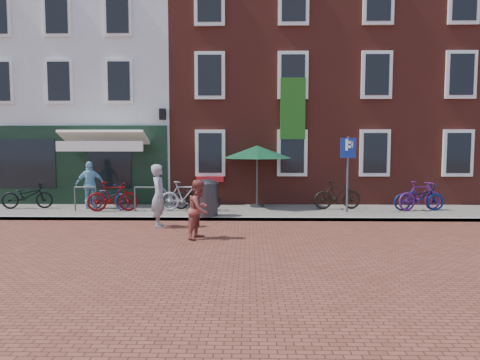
{
  "coord_description": "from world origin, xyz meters",
  "views": [
    {
      "loc": [
        1.92,
        -13.18,
        2.32
      ],
      "look_at": [
        1.65,
        0.19,
        1.23
      ],
      "focal_mm": 32.96,
      "sensor_mm": 36.0,
      "label": 1
    }
  ],
  "objects_px": {
    "parking_sign": "(348,161)",
    "boy": "(199,209)",
    "bicycle_0": "(27,196)",
    "litter_bin": "(207,196)",
    "bicycle_6": "(419,197)",
    "cafe_person": "(90,185)",
    "bicycle_1": "(113,197)",
    "bicycle_7": "(420,196)",
    "bicycle_3": "(185,196)",
    "bicycle_4": "(197,197)",
    "parasol": "(257,149)",
    "bicycle_2": "(109,196)",
    "bicycle_5": "(338,195)",
    "woman": "(159,196)"
  },
  "relations": [
    {
      "from": "cafe_person",
      "to": "bicycle_1",
      "type": "height_order",
      "value": "cafe_person"
    },
    {
      "from": "bicycle_3",
      "to": "parking_sign",
      "type": "bearing_deg",
      "value": -90.09
    },
    {
      "from": "bicycle_3",
      "to": "bicycle_6",
      "type": "relative_size",
      "value": 0.97
    },
    {
      "from": "litter_bin",
      "to": "bicycle_6",
      "type": "distance_m",
      "value": 7.1
    },
    {
      "from": "parasol",
      "to": "bicycle_7",
      "type": "xyz_separation_m",
      "value": [
        5.46,
        -0.76,
        -1.54
      ]
    },
    {
      "from": "bicycle_5",
      "to": "parasol",
      "type": "bearing_deg",
      "value": 70.65
    },
    {
      "from": "parasol",
      "to": "bicycle_6",
      "type": "bearing_deg",
      "value": -8.34
    },
    {
      "from": "boy",
      "to": "bicycle_7",
      "type": "relative_size",
      "value": 0.88
    },
    {
      "from": "cafe_person",
      "to": "bicycle_5",
      "type": "distance_m",
      "value": 8.53
    },
    {
      "from": "bicycle_0",
      "to": "bicycle_7",
      "type": "bearing_deg",
      "value": -99.83
    },
    {
      "from": "litter_bin",
      "to": "bicycle_3",
      "type": "bearing_deg",
      "value": 129.06
    },
    {
      "from": "bicycle_1",
      "to": "bicycle_5",
      "type": "relative_size",
      "value": 1.0
    },
    {
      "from": "parking_sign",
      "to": "bicycle_2",
      "type": "relative_size",
      "value": 1.45
    },
    {
      "from": "cafe_person",
      "to": "bicycle_1",
      "type": "bearing_deg",
      "value": 128.14
    },
    {
      "from": "litter_bin",
      "to": "bicycle_7",
      "type": "xyz_separation_m",
      "value": [
        7.03,
        1.29,
        -0.14
      ]
    },
    {
      "from": "bicycle_1",
      "to": "bicycle_3",
      "type": "relative_size",
      "value": 1.0
    },
    {
      "from": "boy",
      "to": "bicycle_0",
      "type": "bearing_deg",
      "value": 76.86
    },
    {
      "from": "woman",
      "to": "bicycle_6",
      "type": "relative_size",
      "value": 1.04
    },
    {
      "from": "bicycle_7",
      "to": "bicycle_4",
      "type": "bearing_deg",
      "value": 72.99
    },
    {
      "from": "woman",
      "to": "bicycle_4",
      "type": "bearing_deg",
      "value": -23.46
    },
    {
      "from": "bicycle_1",
      "to": "bicycle_7",
      "type": "height_order",
      "value": "same"
    },
    {
      "from": "woman",
      "to": "litter_bin",
      "type": "bearing_deg",
      "value": -51.11
    },
    {
      "from": "bicycle_1",
      "to": "parking_sign",
      "type": "bearing_deg",
      "value": -98.47
    },
    {
      "from": "woman",
      "to": "bicycle_7",
      "type": "height_order",
      "value": "woman"
    },
    {
      "from": "bicycle_2",
      "to": "boy",
      "type": "bearing_deg",
      "value": -115.98
    },
    {
      "from": "bicycle_3",
      "to": "bicycle_6",
      "type": "bearing_deg",
      "value": -86.8
    },
    {
      "from": "parasol",
      "to": "bicycle_4",
      "type": "xyz_separation_m",
      "value": [
        -2.06,
        -0.72,
        -1.59
      ]
    },
    {
      "from": "parking_sign",
      "to": "bicycle_6",
      "type": "height_order",
      "value": "parking_sign"
    },
    {
      "from": "bicycle_3",
      "to": "bicycle_5",
      "type": "height_order",
      "value": "same"
    },
    {
      "from": "bicycle_6",
      "to": "bicycle_7",
      "type": "relative_size",
      "value": 1.03
    },
    {
      "from": "woman",
      "to": "bicycle_5",
      "type": "distance_m",
      "value": 6.24
    },
    {
      "from": "bicycle_2",
      "to": "bicycle_3",
      "type": "distance_m",
      "value": 2.64
    },
    {
      "from": "bicycle_2",
      "to": "litter_bin",
      "type": "bearing_deg",
      "value": -87.83
    },
    {
      "from": "bicycle_1",
      "to": "bicycle_4",
      "type": "height_order",
      "value": "bicycle_1"
    },
    {
      "from": "cafe_person",
      "to": "parking_sign",
      "type": "bearing_deg",
      "value": 158.56
    },
    {
      "from": "litter_bin",
      "to": "bicycle_3",
      "type": "relative_size",
      "value": 0.74
    },
    {
      "from": "bicycle_2",
      "to": "bicycle_6",
      "type": "relative_size",
      "value": 1.0
    },
    {
      "from": "boy",
      "to": "bicycle_6",
      "type": "relative_size",
      "value": 0.86
    },
    {
      "from": "litter_bin",
      "to": "bicycle_2",
      "type": "height_order",
      "value": "litter_bin"
    },
    {
      "from": "bicycle_0",
      "to": "litter_bin",
      "type": "bearing_deg",
      "value": -112.04
    },
    {
      "from": "litter_bin",
      "to": "parking_sign",
      "type": "relative_size",
      "value": 0.49
    },
    {
      "from": "bicycle_0",
      "to": "bicycle_5",
      "type": "height_order",
      "value": "bicycle_5"
    },
    {
      "from": "bicycle_0",
      "to": "bicycle_1",
      "type": "bearing_deg",
      "value": -109.64
    },
    {
      "from": "bicycle_2",
      "to": "bicycle_4",
      "type": "distance_m",
      "value": 2.99
    },
    {
      "from": "woman",
      "to": "bicycle_6",
      "type": "height_order",
      "value": "woman"
    },
    {
      "from": "litter_bin",
      "to": "bicycle_3",
      "type": "distance_m",
      "value": 1.36
    },
    {
      "from": "cafe_person",
      "to": "bicycle_2",
      "type": "height_order",
      "value": "cafe_person"
    },
    {
      "from": "woman",
      "to": "bicycle_3",
      "type": "bearing_deg",
      "value": -16.73
    },
    {
      "from": "bicycle_1",
      "to": "bicycle_2",
      "type": "distance_m",
      "value": 0.54
    },
    {
      "from": "parking_sign",
      "to": "boy",
      "type": "bearing_deg",
      "value": -140.4
    }
  ]
}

